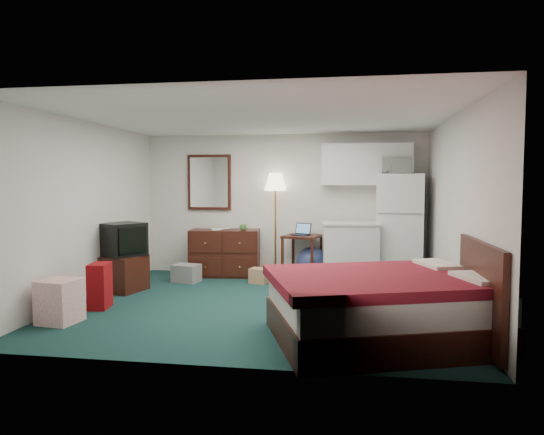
% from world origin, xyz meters
% --- Properties ---
extents(floor, '(5.00, 4.50, 0.01)m').
position_xyz_m(floor, '(0.00, 0.00, 0.00)').
color(floor, '#0E2D2F').
rests_on(floor, ground).
extents(ceiling, '(5.00, 4.50, 0.01)m').
position_xyz_m(ceiling, '(0.00, 0.00, 2.50)').
color(ceiling, silver).
rests_on(ceiling, walls).
extents(walls, '(5.01, 4.51, 2.50)m').
position_xyz_m(walls, '(0.00, 0.00, 1.25)').
color(walls, silver).
rests_on(walls, floor).
extents(mirror, '(0.80, 0.06, 1.00)m').
position_xyz_m(mirror, '(-1.35, 2.22, 1.65)').
color(mirror, white).
rests_on(mirror, walls).
extents(upper_cabinets, '(1.50, 0.35, 0.70)m').
position_xyz_m(upper_cabinets, '(1.45, 2.08, 1.95)').
color(upper_cabinets, silver).
rests_on(upper_cabinets, walls).
extents(headboard, '(0.06, 1.56, 1.00)m').
position_xyz_m(headboard, '(2.46, -1.29, 0.55)').
color(headboard, black).
rests_on(headboard, walls).
extents(dresser, '(1.25, 0.66, 0.82)m').
position_xyz_m(dresser, '(-0.99, 1.90, 0.41)').
color(dresser, black).
rests_on(dresser, floor).
extents(floor_lamp, '(0.41, 0.41, 1.81)m').
position_xyz_m(floor_lamp, '(-0.11, 2.05, 0.91)').
color(floor_lamp, '#C98B3B').
rests_on(floor_lamp, floor).
extents(desk, '(0.71, 0.71, 0.74)m').
position_xyz_m(desk, '(0.38, 1.93, 0.37)').
color(desk, black).
rests_on(desk, floor).
extents(exercise_ball, '(0.57, 0.57, 0.54)m').
position_xyz_m(exercise_ball, '(0.54, 1.96, 0.27)').
color(exercise_ball, navy).
rests_on(exercise_ball, floor).
extents(kitchen_counter, '(0.93, 0.74, 0.96)m').
position_xyz_m(kitchen_counter, '(1.19, 1.70, 0.48)').
color(kitchen_counter, silver).
rests_on(kitchen_counter, floor).
extents(fridge, '(0.83, 0.83, 1.78)m').
position_xyz_m(fridge, '(2.01, 1.88, 0.89)').
color(fridge, silver).
rests_on(fridge, floor).
extents(bed, '(2.53, 2.24, 0.68)m').
position_xyz_m(bed, '(1.48, -1.29, 0.34)').
color(bed, '#540916').
rests_on(bed, floor).
extents(tv_stand, '(0.66, 0.70, 0.54)m').
position_xyz_m(tv_stand, '(-2.21, 0.49, 0.27)').
color(tv_stand, black).
rests_on(tv_stand, floor).
extents(suitcase, '(0.29, 0.40, 0.59)m').
position_xyz_m(suitcase, '(-2.05, -0.51, 0.29)').
color(suitcase, '#5D0811').
rests_on(suitcase, floor).
extents(retail_box, '(0.46, 0.46, 0.51)m').
position_xyz_m(retail_box, '(-2.17, -1.21, 0.25)').
color(retail_box, white).
rests_on(retail_box, floor).
extents(file_bin, '(0.48, 0.40, 0.29)m').
position_xyz_m(file_bin, '(-1.48, 1.28, 0.15)').
color(file_bin, gray).
rests_on(file_bin, floor).
extents(cardboard_box_a, '(0.34, 0.31, 0.24)m').
position_xyz_m(cardboard_box_a, '(-0.27, 1.38, 0.12)').
color(cardboard_box_a, '#8D6649').
rests_on(cardboard_box_a, floor).
extents(cardboard_box_b, '(0.29, 0.32, 0.28)m').
position_xyz_m(cardboard_box_b, '(0.70, 1.28, 0.14)').
color(cardboard_box_b, '#8D6649').
rests_on(cardboard_box_b, floor).
extents(laptop, '(0.37, 0.34, 0.20)m').
position_xyz_m(laptop, '(0.34, 1.90, 0.84)').
color(laptop, black).
rests_on(laptop, desk).
extents(crt_tv, '(0.76, 0.78, 0.50)m').
position_xyz_m(crt_tv, '(-2.22, 0.51, 0.78)').
color(crt_tv, black).
rests_on(crt_tv, tv_stand).
extents(microwave, '(0.51, 0.30, 0.34)m').
position_xyz_m(microwave, '(1.94, 1.94, 1.95)').
color(microwave, silver).
rests_on(microwave, fridge).
extents(book_a, '(0.18, 0.08, 0.25)m').
position_xyz_m(book_a, '(-1.20, 1.81, 0.94)').
color(book_a, '#8D6649').
rests_on(book_a, dresser).
extents(book_b, '(0.16, 0.06, 0.22)m').
position_xyz_m(book_b, '(-1.05, 2.00, 0.93)').
color(book_b, '#8D6649').
rests_on(book_b, dresser).
extents(mug, '(0.13, 0.10, 0.13)m').
position_xyz_m(mug, '(-0.64, 1.82, 0.88)').
color(mug, '#428035').
rests_on(mug, dresser).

